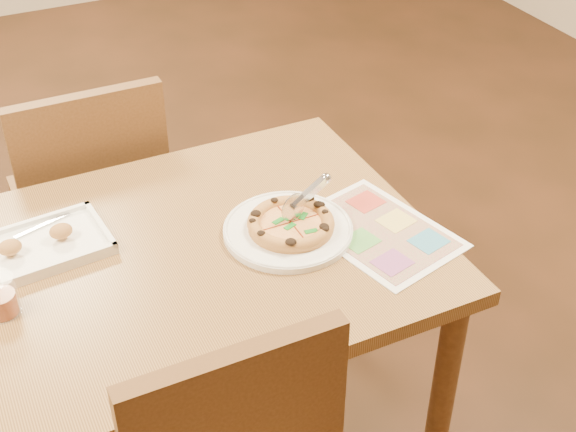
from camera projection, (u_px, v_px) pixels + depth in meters
name	position (u px, v px, depth m)	size (l,w,h in m)	color
dining_table	(154.00, 290.00, 1.85)	(1.30, 0.85, 0.72)	olive
chair_far	(92.00, 184.00, 2.33)	(0.42, 0.42, 0.47)	brown
plate	(288.00, 230.00, 1.88)	(0.31, 0.31, 0.02)	white
pizza	(291.00, 224.00, 1.87)	(0.21, 0.21, 0.03)	#D58F48
pizza_cutter	(305.00, 197.00, 1.87)	(0.14, 0.05, 0.08)	silver
appetizer_tray	(43.00, 246.00, 1.83)	(0.30, 0.22, 0.06)	white
glass_tumbler	(0.00, 298.00, 1.64)	(0.07, 0.07, 0.09)	maroon
menu	(378.00, 231.00, 1.89)	(0.26, 0.36, 0.01)	white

